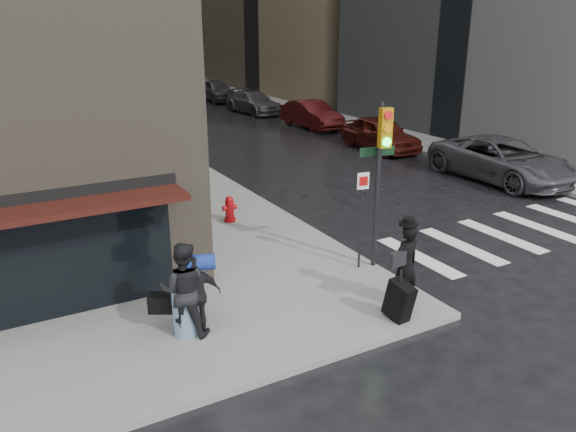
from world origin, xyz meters
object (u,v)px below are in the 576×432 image
object	(u,v)px
man_greycoat	(197,295)
fire_hydrant	(230,210)
parked_car_2	(311,114)
man_overcoat	(404,271)
parked_car_1	(380,134)
parked_car_0	(502,160)
parked_car_4	(216,90)
traffic_light	(379,164)
man_jeans	(183,289)
parked_car_3	(253,102)
parked_car_5	(196,83)

from	to	relation	value
man_greycoat	fire_hydrant	distance (m)	6.55
fire_hydrant	parked_car_2	xyz separation A→B (m)	(10.97, 13.06, 0.27)
man_overcoat	parked_car_1	size ratio (longest dim) A/B	0.43
parked_car_0	parked_car_2	world-z (taller)	parked_car_0
parked_car_2	parked_car_4	world-z (taller)	parked_car_4
man_overcoat	man_greycoat	bearing A→B (deg)	-19.98
parked_car_1	fire_hydrant	bearing A→B (deg)	-148.69
parked_car_0	parked_car_1	bearing A→B (deg)	96.69
fire_hydrant	parked_car_4	world-z (taller)	parked_car_4
man_greycoat	traffic_light	distance (m)	5.38
parked_car_4	parked_car_0	bearing A→B (deg)	-88.64
man_jeans	fire_hydrant	bearing A→B (deg)	-92.20
man_overcoat	man_jeans	distance (m)	4.62
man_jeans	parked_car_4	xyz separation A→B (m)	(13.94, 32.18, -0.31)
parked_car_3	traffic_light	bearing A→B (deg)	-114.70
man_greycoat	parked_car_3	xyz separation A→B (m)	(13.62, 25.50, -0.24)
man_greycoat	parked_car_1	xyz separation A→B (m)	(13.94, 12.01, -0.17)
parked_car_0	parked_car_5	bearing A→B (deg)	90.59
parked_car_0	parked_car_5	distance (m)	33.72
man_greycoat	parked_car_0	distance (m)	15.61
parked_car_2	parked_car_3	bearing A→B (deg)	93.50
man_greycoat	traffic_light	world-z (taller)	traffic_light
traffic_light	man_greycoat	bearing A→B (deg)	-161.03
fire_hydrant	parked_car_0	bearing A→B (deg)	-2.14
fire_hydrant	parked_car_5	size ratio (longest dim) A/B	0.18
man_greycoat	parked_car_1	world-z (taller)	man_greycoat
parked_car_3	man_greycoat	bearing A→B (deg)	-123.54
fire_hydrant	parked_car_5	xyz separation A→B (m)	(11.35, 33.29, 0.22)
parked_car_1	parked_car_2	distance (m)	6.75
traffic_light	parked_car_4	distance (m)	32.67
man_jeans	parked_car_1	bearing A→B (deg)	-110.82
man_greycoat	traffic_light	bearing A→B (deg)	-161.96
parked_car_3	parked_car_5	world-z (taller)	same
man_jeans	parked_car_3	distance (m)	28.97
parked_car_1	parked_car_4	size ratio (longest dim) A/B	0.98
parked_car_3	fire_hydrant	bearing A→B (deg)	-123.23
man_jeans	parked_car_2	size ratio (longest dim) A/B	0.41
man_overcoat	traffic_light	world-z (taller)	traffic_light
parked_car_2	parked_car_5	distance (m)	20.23
parked_car_5	parked_car_0	bearing A→B (deg)	-94.75
traffic_light	parked_car_3	size ratio (longest dim) A/B	0.81
parked_car_1	parked_car_5	size ratio (longest dim) A/B	1.06
parked_car_0	parked_car_2	size ratio (longest dim) A/B	1.27
man_overcoat	parked_car_2	world-z (taller)	man_overcoat
parked_car_0	parked_car_3	distance (m)	20.26
fire_hydrant	parked_car_0	size ratio (longest dim) A/B	0.14
fire_hydrant	parked_car_0	xyz separation A→B (m)	(11.51, -0.43, 0.32)
parked_car_4	parked_car_1	bearing A→B (deg)	-90.06
traffic_light	parked_car_4	bearing A→B (deg)	84.18
man_overcoat	parked_car_0	xyz separation A→B (m)	(10.49, 6.46, -0.17)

